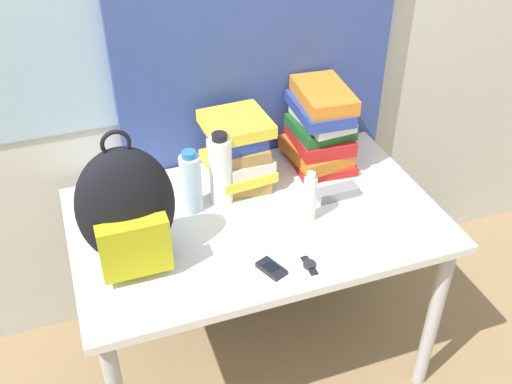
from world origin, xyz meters
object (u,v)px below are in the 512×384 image
sports_bottle (221,170)px  wristwatch (309,265)px  water_bottle (191,182)px  sunscreen_bottle (310,198)px  book_stack_left (238,150)px  book_stack_center (320,128)px  cell_phone (271,269)px  backpack (127,210)px  sunglasses_case (337,192)px

sports_bottle → wristwatch: (0.15, -0.40, -0.12)m
water_bottle → sunscreen_bottle: bearing=-28.0°
book_stack_left → sunscreen_bottle: bearing=-63.6°
book_stack_center → cell_phone: book_stack_center is taller
book_stack_left → sports_bottle: (-0.09, -0.10, 0.00)m
book_stack_center → water_bottle: 0.53m
book_stack_center → sports_bottle: size_ratio=1.15×
backpack → wristwatch: size_ratio=5.26×
water_bottle → book_stack_center: bearing=13.1°
book_stack_center → wristwatch: (-0.26, -0.51, -0.14)m
sunglasses_case → wristwatch: (-0.23, -0.29, -0.01)m
book_stack_center → sunscreen_bottle: 0.35m
sports_bottle → cell_phone: size_ratio=2.59×
book_stack_left → sunglasses_case: bearing=-36.4°
book_stack_center → sunscreen_bottle: size_ratio=1.66×
backpack → water_bottle: size_ratio=1.97×
cell_phone → wristwatch: size_ratio=1.20×
backpack → sunscreen_bottle: bearing=0.4°
book_stack_left → sunscreen_bottle: 0.33m
book_stack_center → cell_phone: bearing=-127.1°
water_bottle → sunglasses_case: water_bottle is taller
book_stack_left → sunglasses_case: (0.29, -0.21, -0.11)m
book_stack_center → wristwatch: size_ratio=3.58×
water_bottle → sunscreen_bottle: (0.35, -0.18, -0.02)m
wristwatch → book_stack_left: bearing=96.6°
water_bottle → sports_bottle: 0.11m
book_stack_left → wristwatch: bearing=-83.4°
backpack → cell_phone: backpack is taller
sunscreen_bottle → sunglasses_case: (0.14, 0.08, -0.07)m
sports_bottle → backpack: bearing=-149.6°
backpack → book_stack_center: bearing=22.3°
water_bottle → sports_bottle: sports_bottle is taller
sunscreen_bottle → sunglasses_case: size_ratio=1.22×
sunglasses_case → wristwatch: sunglasses_case is taller
book_stack_left → book_stack_center: book_stack_center is taller
book_stack_left → water_bottle: 0.23m
cell_phone → sunglasses_case: size_ratio=0.68×
cell_phone → sports_bottle: bearing=95.5°
water_bottle → cell_phone: bearing=-69.1°
wristwatch → sunglasses_case: bearing=51.6°
water_bottle → sunglasses_case: 0.51m
sunscreen_bottle → cell_phone: (-0.20, -0.19, -0.08)m
sports_bottle → sunscreen_bottle: 0.31m
water_bottle → wristwatch: bearing=-56.7°
backpack → cell_phone: size_ratio=4.37×
wristwatch → water_bottle: bearing=123.3°
book_stack_center → sunglasses_case: size_ratio=2.02×
sunscreen_bottle → wristwatch: size_ratio=2.16×
book_stack_center → sunscreen_bottle: bearing=-119.3°
book_stack_center → water_bottle: (-0.52, -0.12, -0.04)m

